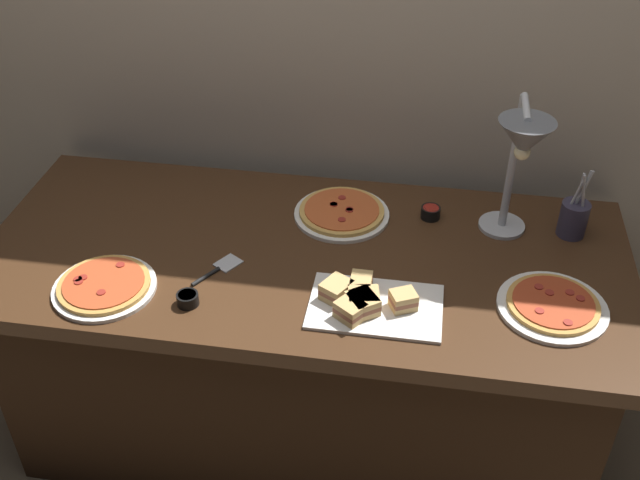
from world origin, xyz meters
name	(u,v)px	position (x,y,z in m)	size (l,w,h in m)	color
ground_plane	(307,423)	(0.00, 0.00, 0.00)	(8.00, 8.00, 0.00)	brown
back_wall	(331,44)	(0.00, 0.50, 1.20)	(4.40, 0.04, 2.40)	tan
buffet_table	(306,344)	(0.00, 0.00, 0.39)	(1.90, 0.84, 0.76)	#422816
heat_lamp	(521,149)	(0.57, 0.10, 1.11)	(0.15, 0.30, 0.45)	#B7BABF
pizza_plate_front	(104,286)	(-0.51, -0.25, 0.77)	(0.28, 0.28, 0.03)	white
pizza_plate_center	(342,212)	(0.08, 0.20, 0.77)	(0.30, 0.30, 0.03)	white
pizza_plate_raised_stand	(553,306)	(0.70, -0.14, 0.77)	(0.29, 0.29, 0.03)	white
sandwich_platter	(366,301)	(0.21, -0.22, 0.78)	(0.36, 0.23, 0.06)	white
sauce_cup_near	(188,299)	(-0.27, -0.28, 0.78)	(0.06, 0.06, 0.03)	black
sauce_cup_far	(431,212)	(0.36, 0.24, 0.78)	(0.06, 0.06, 0.04)	black
utensil_holder	(574,218)	(0.78, 0.22, 0.82)	(0.08, 0.08, 0.23)	#383347
serving_spatula	(218,270)	(-0.23, -0.12, 0.76)	(0.12, 0.16, 0.01)	#B7BABF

